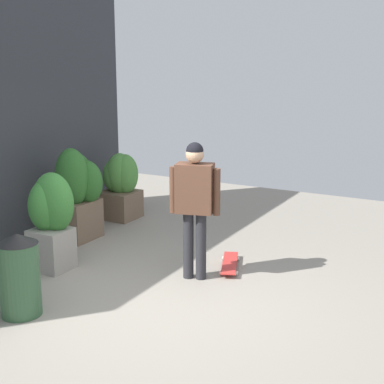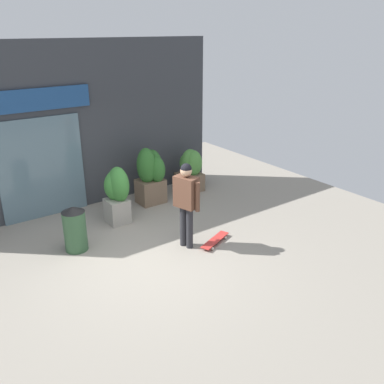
{
  "view_description": "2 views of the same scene",
  "coord_description": "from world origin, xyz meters",
  "px_view_note": "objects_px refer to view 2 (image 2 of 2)",
  "views": [
    {
      "loc": [
        -5.09,
        -3.3,
        2.71
      ],
      "look_at": [
        1.13,
        0.08,
        1.03
      ],
      "focal_mm": 53.84,
      "sensor_mm": 36.0,
      "label": 1
    },
    {
      "loc": [
        -3.28,
        -6.02,
        4.04
      ],
      "look_at": [
        1.13,
        0.08,
        1.03
      ],
      "focal_mm": 38.83,
      "sensor_mm": 36.0,
      "label": 2
    }
  ],
  "objects_px": {
    "skateboarder": "(186,197)",
    "planter_box_right": "(191,168)",
    "skateboard": "(215,240)",
    "planter_box_left": "(118,191)",
    "planter_box_mid": "(151,173)",
    "trash_bin": "(75,228)"
  },
  "relations": [
    {
      "from": "skateboarder",
      "to": "planter_box_right",
      "type": "height_order",
      "value": "skateboarder"
    },
    {
      "from": "planter_box_right",
      "to": "trash_bin",
      "type": "xyz_separation_m",
      "value": [
        -3.65,
        -1.29,
        -0.16
      ]
    },
    {
      "from": "planter_box_left",
      "to": "planter_box_mid",
      "type": "relative_size",
      "value": 0.91
    },
    {
      "from": "skateboard",
      "to": "skateboarder",
      "type": "bearing_deg",
      "value": 134.27
    },
    {
      "from": "planter_box_left",
      "to": "trash_bin",
      "type": "distance_m",
      "value": 1.44
    },
    {
      "from": "skateboarder",
      "to": "trash_bin",
      "type": "xyz_separation_m",
      "value": [
        -1.81,
        1.14,
        -0.6
      ]
    },
    {
      "from": "planter_box_left",
      "to": "planter_box_mid",
      "type": "distance_m",
      "value": 1.26
    },
    {
      "from": "skateboard",
      "to": "planter_box_right",
      "type": "bearing_deg",
      "value": 41.89
    },
    {
      "from": "planter_box_left",
      "to": "planter_box_right",
      "type": "height_order",
      "value": "planter_box_left"
    },
    {
      "from": "skateboard",
      "to": "planter_box_mid",
      "type": "height_order",
      "value": "planter_box_mid"
    },
    {
      "from": "skateboarder",
      "to": "planter_box_right",
      "type": "distance_m",
      "value": 3.08
    },
    {
      "from": "skateboarder",
      "to": "planter_box_left",
      "type": "distance_m",
      "value": 1.91
    },
    {
      "from": "skateboarder",
      "to": "skateboard",
      "type": "height_order",
      "value": "skateboarder"
    },
    {
      "from": "planter_box_mid",
      "to": "trash_bin",
      "type": "distance_m",
      "value": 2.68
    },
    {
      "from": "skateboarder",
      "to": "planter_box_left",
      "type": "relative_size",
      "value": 1.35
    },
    {
      "from": "planter_box_mid",
      "to": "trash_bin",
      "type": "xyz_separation_m",
      "value": [
        -2.39,
        -1.18,
        -0.3
      ]
    },
    {
      "from": "planter_box_left",
      "to": "trash_bin",
      "type": "xyz_separation_m",
      "value": [
        -1.25,
        -0.66,
        -0.26
      ]
    },
    {
      "from": "skateboard",
      "to": "trash_bin",
      "type": "relative_size",
      "value": 0.93
    },
    {
      "from": "skateboarder",
      "to": "skateboard",
      "type": "relative_size",
      "value": 2.02
    },
    {
      "from": "skateboard",
      "to": "planter_box_left",
      "type": "relative_size",
      "value": 0.67
    },
    {
      "from": "skateboarder",
      "to": "skateboard",
      "type": "distance_m",
      "value": 1.15
    },
    {
      "from": "planter_box_mid",
      "to": "skateboard",
      "type": "bearing_deg",
      "value": -91.23
    }
  ]
}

